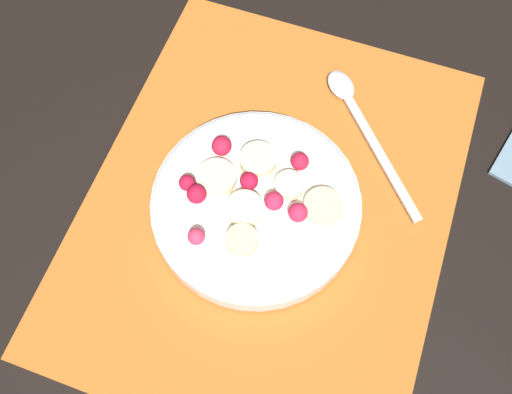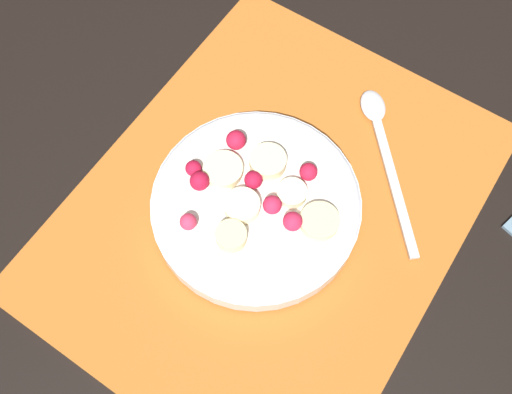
{
  "view_description": "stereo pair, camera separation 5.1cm",
  "coord_description": "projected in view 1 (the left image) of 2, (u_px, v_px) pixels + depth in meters",
  "views": [
    {
      "loc": [
        -0.21,
        -0.06,
        0.51
      ],
      "look_at": [
        -0.01,
        0.01,
        0.04
      ],
      "focal_mm": 40.0,
      "sensor_mm": 36.0,
      "label": 1
    },
    {
      "loc": [
        -0.19,
        -0.11,
        0.51
      ],
      "look_at": [
        -0.01,
        0.01,
        0.04
      ],
      "focal_mm": 40.0,
      "sensor_mm": 36.0,
      "label": 2
    }
  ],
  "objects": [
    {
      "name": "fruit_bowl",
      "position": [
        256.0,
        203.0,
        0.53
      ],
      "size": [
        0.2,
        0.2,
        0.04
      ],
      "color": "silver",
      "rests_on": "placemat"
    },
    {
      "name": "placemat",
      "position": [
        269.0,
        203.0,
        0.55
      ],
      "size": [
        0.43,
        0.34,
        0.01
      ],
      "color": "#B26023",
      "rests_on": "ground_plane"
    },
    {
      "name": "spoon",
      "position": [
        357.0,
        114.0,
        0.58
      ],
      "size": [
        0.15,
        0.14,
        0.01
      ],
      "rotation": [
        0.0,
        0.0,
        7.02
      ],
      "color": "silver",
      "rests_on": "placemat"
    },
    {
      "name": "ground_plane",
      "position": [
        269.0,
        204.0,
        0.55
      ],
      "size": [
        3.0,
        3.0,
        0.0
      ],
      "primitive_type": "plane",
      "color": "black"
    }
  ]
}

